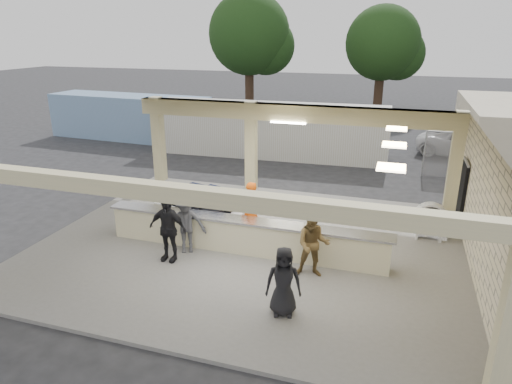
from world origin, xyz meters
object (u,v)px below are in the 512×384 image
(baggage_counter, at_px, (243,236))
(container_blue, at_px, (130,117))
(drum_fan, at_px, (430,219))
(car_white_a, at_px, (467,144))
(passenger_d, at_px, (283,281))
(container_white, at_px, (268,130))
(baggage_handler, at_px, (250,211))
(car_dark, at_px, (474,139))
(passenger_a, at_px, (313,244))
(passenger_b, at_px, (168,229))
(passenger_c, at_px, (186,224))
(luggage_cart, at_px, (201,206))

(baggage_counter, relative_size, container_blue, 0.85)
(drum_fan, distance_m, car_white_a, 11.22)
(passenger_d, xyz_separation_m, container_white, (-4.32, 13.59, 0.40))
(baggage_handler, relative_size, car_white_a, 0.39)
(baggage_counter, distance_m, car_dark, 16.78)
(container_white, bearing_deg, drum_fan, -50.50)
(container_blue, bearing_deg, passenger_d, -45.16)
(passenger_a, distance_m, car_dark, 16.63)
(passenger_d, bearing_deg, passenger_b, 142.07)
(car_dark, bearing_deg, passenger_a, 176.52)
(passenger_a, bearing_deg, baggage_handler, 134.59)
(baggage_handler, xyz_separation_m, passenger_b, (-1.71, -1.88, 0.01))
(drum_fan, height_order, car_dark, car_dark)
(passenger_c, bearing_deg, car_dark, 34.25)
(drum_fan, height_order, passenger_c, passenger_c)
(baggage_counter, height_order, car_dark, car_dark)
(container_white, bearing_deg, baggage_handler, -78.76)
(car_dark, bearing_deg, container_blue, 114.27)
(container_blue, bearing_deg, drum_fan, -27.32)
(passenger_a, relative_size, container_blue, 0.18)
(luggage_cart, bearing_deg, passenger_d, -33.92)
(luggage_cart, distance_m, car_white_a, 15.39)
(baggage_counter, bearing_deg, car_dark, 62.76)
(luggage_cart, relative_size, passenger_c, 1.60)
(car_dark, relative_size, container_blue, 0.41)
(passenger_d, bearing_deg, baggage_handler, 103.94)
(luggage_cart, distance_m, container_blue, 14.72)
(baggage_handler, xyz_separation_m, car_white_a, (7.25, 12.76, -0.34))
(container_white, bearing_deg, baggage_counter, -79.39)
(car_white_a, xyz_separation_m, container_blue, (-18.51, -1.37, 0.60))
(car_white_a, distance_m, car_dark, 1.44)
(baggage_handler, xyz_separation_m, passenger_d, (1.89, -3.39, -0.11))
(passenger_b, bearing_deg, baggage_counter, 32.42)
(passenger_c, bearing_deg, passenger_b, -139.19)
(car_white_a, bearing_deg, drum_fan, -176.80)
(luggage_cart, relative_size, container_white, 0.23)
(passenger_b, relative_size, container_blue, 0.19)
(drum_fan, height_order, car_white_a, car_white_a)
(passenger_a, bearing_deg, luggage_cart, 145.34)
(container_white, xyz_separation_m, container_blue, (-8.82, 1.19, -0.03))
(passenger_c, bearing_deg, passenger_a, -28.91)
(baggage_counter, relative_size, car_white_a, 1.77)
(passenger_a, bearing_deg, car_dark, 60.53)
(drum_fan, bearing_deg, baggage_counter, -154.80)
(car_dark, height_order, container_blue, container_blue)
(passenger_a, relative_size, passenger_d, 1.10)
(baggage_counter, xyz_separation_m, passenger_c, (-1.51, -0.50, 0.37))
(baggage_counter, xyz_separation_m, passenger_b, (-1.77, -1.08, 0.43))
(luggage_cart, distance_m, passenger_a, 4.24)
(passenger_c, height_order, container_blue, container_blue)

